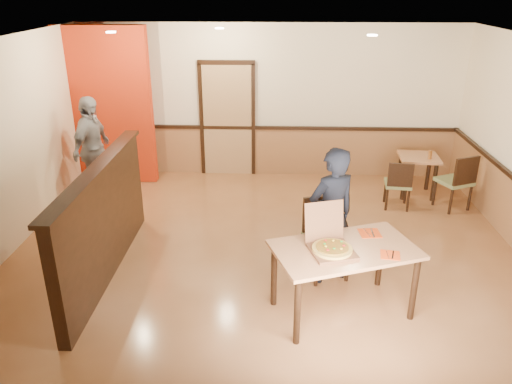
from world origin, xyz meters
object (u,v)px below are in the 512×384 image
(diner, at_px, (331,216))
(passerby, at_px, (92,149))
(side_chair_left, at_px, (398,183))
(side_table, at_px, (418,166))
(diner_chair, at_px, (324,234))
(side_chair_right, at_px, (458,180))
(pizza_box, at_px, (331,246))
(main_table, at_px, (344,257))
(condiment, at_px, (430,155))

(diner, xyz_separation_m, passerby, (-3.73, 2.38, 0.02))
(side_chair_left, height_order, side_table, side_chair_left)
(diner_chair, distance_m, diner, 0.35)
(side_chair_right, distance_m, diner, 3.14)
(side_chair_left, bearing_deg, pizza_box, 70.72)
(diner_chair, height_order, passerby, passerby)
(side_table, distance_m, diner, 3.30)
(diner_chair, bearing_deg, side_table, 37.19)
(passerby, bearing_deg, diner, -112.81)
(pizza_box, bearing_deg, passerby, 122.98)
(main_table, xyz_separation_m, side_chair_right, (2.17, 2.83, -0.19))
(main_table, height_order, pizza_box, pizza_box)
(pizza_box, distance_m, condiment, 3.93)
(pizza_box, bearing_deg, side_table, 45.68)
(diner_chair, relative_size, side_chair_left, 1.21)
(main_table, xyz_separation_m, pizza_box, (-0.17, -0.06, 0.17))
(main_table, relative_size, diner_chair, 1.72)
(side_chair_left, xyz_separation_m, side_chair_right, (0.94, -0.00, 0.06))
(diner, bearing_deg, condiment, -154.47)
(side_chair_left, bearing_deg, side_chair_right, -173.68)
(side_table, distance_m, condiment, 0.31)
(main_table, xyz_separation_m, side_table, (1.69, 3.45, -0.17))
(diner_chair, bearing_deg, condiment, 33.78)
(side_chair_right, xyz_separation_m, pizza_box, (-2.34, -2.90, 0.36))
(diner_chair, xyz_separation_m, side_chair_right, (2.31, 2.00, -0.03))
(diner, bearing_deg, side_chair_left, -149.95)
(side_chair_left, xyz_separation_m, side_table, (0.46, 0.61, 0.08))
(main_table, distance_m, diner, 0.71)
(side_chair_left, height_order, passerby, passerby)
(main_table, xyz_separation_m, side_chair_left, (1.23, 2.84, -0.25))
(main_table, relative_size, pizza_box, 2.77)
(main_table, relative_size, diner, 1.00)
(diner_chair, height_order, condiment, diner_chair)
(side_table, xyz_separation_m, passerby, (-5.50, -0.39, 0.35))
(side_table, relative_size, pizza_box, 1.13)
(pizza_box, bearing_deg, side_chair_left, 47.78)
(side_table, bearing_deg, condiment, -42.50)
(diner_chair, bearing_deg, pizza_box, -109.85)
(side_chair_left, distance_m, side_table, 0.77)
(side_chair_right, relative_size, passerby, 0.53)
(side_chair_left, relative_size, passerby, 0.47)
(passerby, bearing_deg, side_chair_left, -82.83)
(side_chair_left, relative_size, condiment, 5.61)
(main_table, bearing_deg, side_chair_right, 32.86)
(side_chair_right, distance_m, side_table, 0.78)
(main_table, bearing_deg, diner_chair, 79.57)
(side_chair_left, bearing_deg, diner_chair, 62.19)
(diner_chair, xyz_separation_m, condiment, (1.97, 2.49, 0.23))
(condiment, bearing_deg, side_chair_left, -141.08)
(side_table, relative_size, condiment, 4.79)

